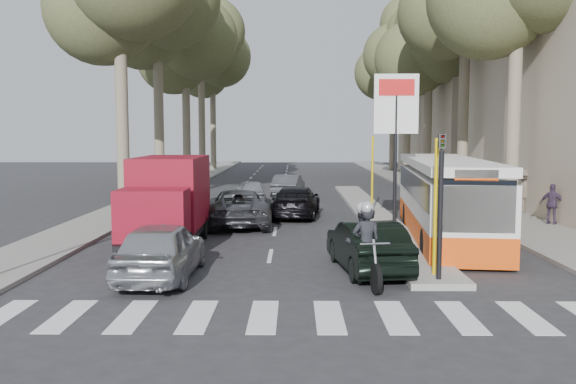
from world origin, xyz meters
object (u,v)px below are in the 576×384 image
(silver_hatchback, at_px, (161,249))
(motorcycle, at_px, (364,246))
(dark_hatchback, at_px, (367,246))
(city_bus, at_px, (445,196))
(red_truck, at_px, (168,200))

(silver_hatchback, distance_m, motorcycle, 5.02)
(silver_hatchback, xyz_separation_m, dark_hatchback, (5.23, 0.86, -0.06))
(silver_hatchback, xyz_separation_m, motorcycle, (5.00, -0.42, 0.19))
(city_bus, bearing_deg, silver_hatchback, -139.66)
(silver_hatchback, bearing_deg, city_bus, -144.42)
(silver_hatchback, height_order, red_truck, red_truck)
(silver_hatchback, relative_size, city_bus, 0.40)
(dark_hatchback, distance_m, city_bus, 6.04)
(silver_hatchback, bearing_deg, motorcycle, 176.16)
(silver_hatchback, distance_m, red_truck, 4.38)
(silver_hatchback, distance_m, city_bus, 10.36)
(dark_hatchback, height_order, motorcycle, motorcycle)
(dark_hatchback, distance_m, red_truck, 6.88)
(city_bus, bearing_deg, red_truck, -164.31)
(silver_hatchback, height_order, motorcycle, motorcycle)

